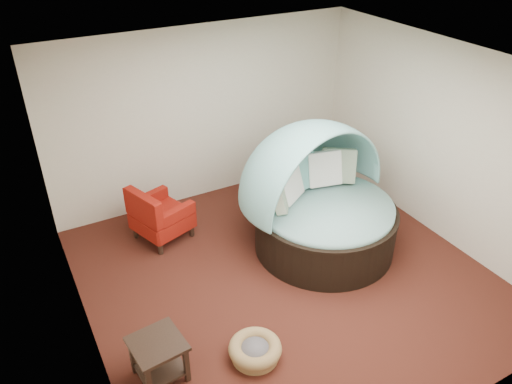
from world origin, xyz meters
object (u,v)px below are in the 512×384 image
side_table (158,354)px  canopy_daybed (321,193)px  pet_basket (255,350)px  red_armchair (159,216)px

side_table → canopy_daybed: bearing=22.3°
canopy_daybed → pet_basket: canopy_daybed is taller
red_armchair → side_table: red_armchair is taller
pet_basket → red_armchair: size_ratio=0.80×
canopy_daybed → pet_basket: size_ratio=3.15×
canopy_daybed → pet_basket: (-1.80, -1.40, -0.74)m
pet_basket → side_table: bearing=165.3°
red_armchair → side_table: size_ratio=1.63×
pet_basket → red_armchair: (-0.16, 2.61, 0.29)m
pet_basket → side_table: (-0.99, 0.26, 0.22)m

